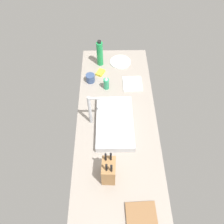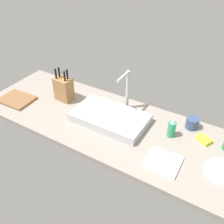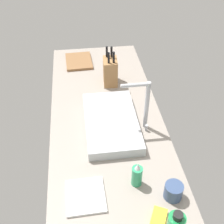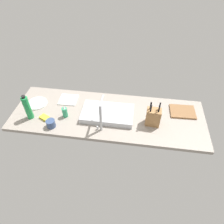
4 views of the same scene
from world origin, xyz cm
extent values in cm
cube|color=gray|center=(0.00, 0.00, 1.75)|extent=(192.01, 65.71, 3.50)
cube|color=#B7BABF|center=(0.33, 1.81, 6.34)|extent=(50.73, 29.33, 5.68)
cylinder|color=#B7BABF|center=(2.89, 20.95, 18.67)|extent=(2.40, 2.40, 30.35)
cylinder|color=#B7BABF|center=(2.89, 13.65, 32.85)|extent=(2.00, 14.61, 2.00)
cylinder|color=#B7BABF|center=(6.39, 20.95, 5.50)|extent=(1.60, 1.60, 4.00)
cube|color=#9E7042|center=(-43.75, 6.84, 12.46)|extent=(13.61, 9.78, 17.92)
cylinder|color=black|center=(-47.88, 5.10, 25.19)|extent=(1.48, 1.48, 7.54)
cylinder|color=black|center=(-47.27, 8.14, 25.19)|extent=(1.48, 1.48, 7.54)
cylinder|color=black|center=(-39.94, 5.38, 25.19)|extent=(1.48, 1.48, 7.54)
cylinder|color=black|center=(-40.12, 8.66, 25.19)|extent=(1.48, 1.48, 7.54)
cube|color=brown|center=(-74.46, -13.48, 4.40)|extent=(25.56, 20.19, 1.80)
cylinder|color=#2D9966|center=(41.15, 8.53, 8.78)|extent=(5.03, 5.03, 10.57)
cone|color=silver|center=(41.15, 8.53, 15.47)|extent=(2.77, 2.77, 2.80)
cylinder|color=silver|center=(76.63, -5.59, 4.10)|extent=(20.79, 20.79, 1.20)
cube|color=white|center=(45.55, -15.64, 4.10)|extent=(19.27, 17.95, 1.20)
cylinder|color=#384C75|center=(50.28, 23.35, 7.29)|extent=(8.35, 8.35, 7.58)
cube|color=yellow|center=(60.59, 14.32, 4.70)|extent=(10.73, 9.37, 2.40)
camera|label=1|loc=(-110.51, 5.65, 161.77)|focal=38.13mm
camera|label=2|loc=(69.39, -111.84, 109.96)|focal=39.67mm
camera|label=3|loc=(123.77, -13.74, 117.98)|focal=47.14mm
camera|label=4|loc=(-24.35, 143.27, 146.84)|focal=32.61mm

